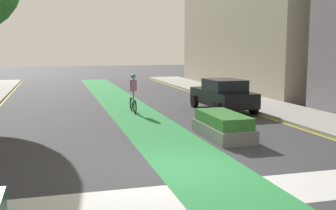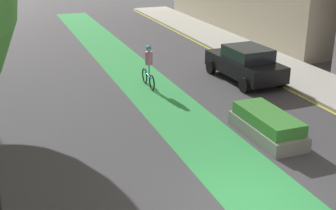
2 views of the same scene
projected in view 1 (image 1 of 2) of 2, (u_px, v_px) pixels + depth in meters
ground_plane at (181, 169)px, 10.57m from camera, size 120.00×120.00×0.00m
bike_lane_paint at (200, 167)px, 10.70m from camera, size 2.40×60.00×0.01m
crosswalk_band at (209, 196)px, 8.66m from camera, size 12.00×1.80×0.01m
car_black_right_far at (223, 95)px, 20.13m from camera, size 2.18×4.28×1.57m
cyclist_in_lane at (133, 92)px, 19.54m from camera, size 0.32×1.73×1.86m
median_planter at (223, 126)px, 14.25m from camera, size 1.25×2.96×0.85m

